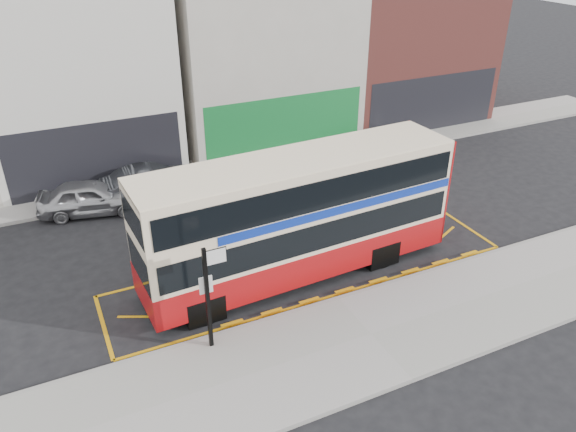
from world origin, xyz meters
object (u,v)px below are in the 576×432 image
car_silver (91,197)px  street_tree_right (281,79)px  bus_stop_post (209,289)px  car_white (386,144)px  double_decker_bus (299,215)px  car_grey (152,182)px

car_silver → street_tree_right: size_ratio=0.77×
bus_stop_post → car_white: 16.08m
car_white → street_tree_right: 6.17m
double_decker_bus → street_tree_right: bearing=65.3°
car_silver → car_white: car_silver is taller
bus_stop_post → car_grey: (0.75, 10.37, -1.37)m
bus_stop_post → car_white: (12.54, 9.97, -1.45)m
car_silver → double_decker_bus: bearing=-129.3°
double_decker_bus → car_grey: (-3.16, 7.95, -1.54)m
bus_stop_post → street_tree_right: street_tree_right is taller
car_grey → car_white: bearing=-93.5°
double_decker_bus → car_silver: size_ratio=2.59×
car_silver → car_grey: bearing=-67.8°
car_white → street_tree_right: (-4.35, 3.13, 3.05)m
double_decker_bus → car_white: bearing=38.3°
double_decker_bus → car_silver: bearing=124.7°
street_tree_right → car_white: bearing=-35.8°
double_decker_bus → car_silver: (-5.79, 7.53, -1.53)m
bus_stop_post → car_white: size_ratio=0.76×
bus_stop_post → street_tree_right: size_ratio=0.60×
bus_stop_post → car_white: bearing=38.2°
car_silver → car_white: size_ratio=0.97×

